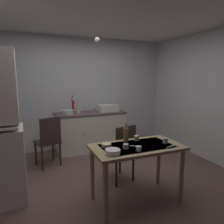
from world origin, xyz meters
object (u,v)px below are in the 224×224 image
Objects in this scene: mixing_bowl_counter at (68,112)px; teacup_cream at (126,146)px; chair_by_counter at (49,140)px; serving_bowl_wide at (106,145)px; dining_table at (137,154)px; sink_basin at (108,108)px; hand_pump at (73,105)px; glass_bottle at (126,135)px; chair_far_side at (121,152)px.

mixing_bowl_counter reaches higher than teacup_cream.
chair_by_counter is 14.01× the size of teacup_cream.
chair_by_counter is 7.44× the size of serving_bowl_wide.
dining_table is at bearing -77.67° from mixing_bowl_counter.
serving_bowl_wide reaches higher than dining_table.
sink_basin is at bearing 67.49° from serving_bowl_wide.
hand_pump is 3.07× the size of serving_bowl_wide.
serving_bowl_wide is (0.09, -2.00, -0.13)m from mixing_bowl_counter.
chair_by_counter is at bearing -131.26° from mixing_bowl_counter.
sink_basin is at bearing 22.69° from chair_by_counter.
sink_basin is 0.94m from mixing_bowl_counter.
hand_pump is 2.28m from dining_table.
hand_pump is 0.41× the size of chair_by_counter.
hand_pump is at bearing 46.14° from chair_by_counter.
chair_by_counter is (-0.47, -0.54, -0.41)m from mixing_bowl_counter.
mixing_bowl_counter is at bearing -176.95° from sink_basin.
hand_pump is at bearing 97.09° from glass_bottle.
mixing_bowl_counter is 2.19m from dining_table.
hand_pump reaches higher than mixing_bowl_counter.
sink_basin is at bearing 3.05° from mixing_bowl_counter.
chair_far_side is 7.28× the size of serving_bowl_wide.
chair_by_counter is (-0.61, -0.64, -0.54)m from hand_pump.
hand_pump is 1.79m from chair_far_side.
hand_pump is 2.11m from serving_bowl_wide.
sink_basin is at bearing 73.52° from teacup_cream.
dining_table is (0.46, -2.13, -0.26)m from mixing_bowl_counter.
mixing_bowl_counter is (-0.14, -0.10, -0.12)m from hand_pump.
hand_pump reaches higher than glass_bottle.
dining_table is at bearing -94.05° from chair_far_side.
chair_by_counter reaches higher than teacup_cream.
glass_bottle is at bearing -82.91° from hand_pump.
mixing_bowl_counter is at bearing 107.76° from chair_far_side.
mixing_bowl_counter is 2.01m from serving_bowl_wide.
chair_far_side is 0.66m from serving_bowl_wide.
dining_table is at bearing -18.53° from serving_bowl_wide.
dining_table is at bearing -67.00° from glass_bottle.
dining_table is 0.42m from serving_bowl_wide.
mixing_bowl_counter is 0.83m from chair_by_counter.
glass_bottle is (0.30, 0.05, 0.09)m from serving_bowl_wide.
sink_basin is 0.37× the size of dining_table.
hand_pump is 2.28m from teacup_cream.
chair_far_side reaches higher than teacup_cream.
teacup_cream is at bearing -117.38° from glass_bottle.
mixing_bowl_counter is 1.99m from glass_bottle.
hand_pump is 5.79× the size of teacup_cream.
chair_far_side is 13.72× the size of teacup_cream.
glass_bottle is at bearing 8.53° from serving_bowl_wide.
chair_by_counter reaches higher than chair_far_side.
chair_far_side is at bearing 73.65° from glass_bottle.
sink_basin is 0.48× the size of chair_far_side.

